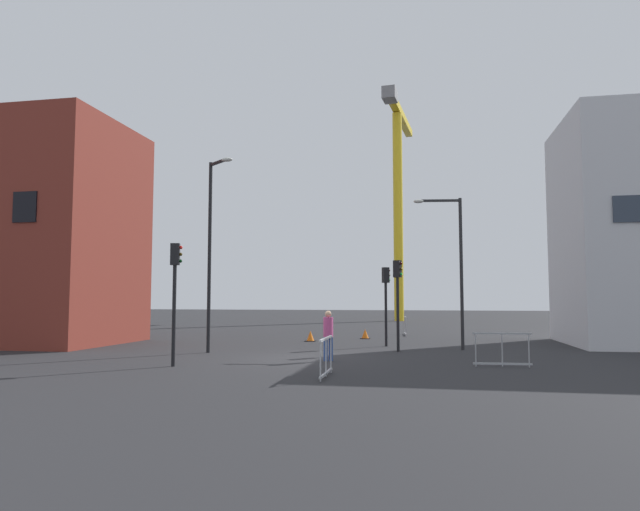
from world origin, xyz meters
name	(u,v)px	position (x,y,z in m)	size (l,w,h in m)	color
ground	(303,358)	(0.00, 0.00, 0.00)	(160.00, 160.00, 0.00)	#28282B
brick_building	(14,234)	(-15.35, 4.00, 5.27)	(10.99, 6.94, 10.53)	maroon
construction_crane	(398,179)	(1.93, 33.91, 13.67)	(2.44, 13.58, 21.07)	yellow
streetlamp_tall	(212,241)	(-4.05, 1.23, 4.46)	(1.27, 0.98, 7.69)	black
streetlamp_short	(454,258)	(5.59, 4.37, 3.88)	(2.03, 0.42, 6.43)	#232326
traffic_light_corner	(175,283)	(-3.57, -3.10, 2.64)	(0.39, 0.31, 3.93)	black
traffic_light_crosswalk	(398,290)	(3.25, 3.18, 2.51)	(0.39, 0.34, 3.71)	black
traffic_light_median	(386,293)	(2.60, 5.59, 2.41)	(0.39, 0.35, 3.56)	black
pedestrian_walking	(328,332)	(1.02, -0.64, 1.01)	(0.34, 0.34, 1.73)	#33519E
safety_barrier_right_run	(405,326)	(3.19, 13.25, 0.56)	(0.23, 1.98, 1.08)	#9EA0A5
safety_barrier_mid_span	(502,349)	(6.72, -1.33, 0.56)	(1.82, 0.19, 1.08)	#9EA0A5
safety_barrier_front	(326,356)	(1.62, -4.54, 0.56)	(0.09, 1.98, 1.08)	#B2B5BA
traffic_cone_on_verge	(365,334)	(1.17, 10.07, 0.24)	(0.52, 0.52, 0.52)	black
traffic_cone_by_barrier	(310,336)	(-1.34, 7.79, 0.24)	(0.52, 0.52, 0.53)	black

